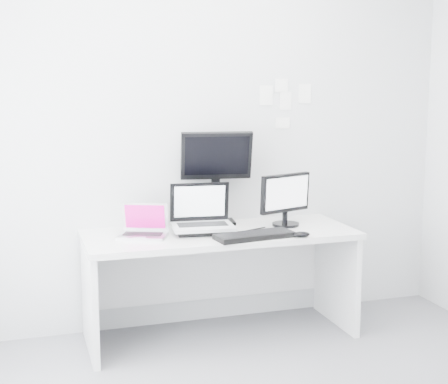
{
  "coord_description": "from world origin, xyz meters",
  "views": [
    {
      "loc": [
        -1.27,
        -2.85,
        1.71
      ],
      "look_at": [
        0.02,
        1.23,
        1.0
      ],
      "focal_mm": 53.01,
      "sensor_mm": 36.0,
      "label": 1
    }
  ],
  "objects": [
    {
      "name": "rear_monitor",
      "position": [
        0.05,
        1.5,
        1.06
      ],
      "size": [
        0.51,
        0.24,
        0.67
      ],
      "primitive_type": "cube",
      "rotation": [
        0.0,
        0.0,
        -0.14
      ],
      "color": "black",
      "rests_on": "desk"
    },
    {
      "name": "wall_note_2",
      "position": [
        0.75,
        1.59,
        1.63
      ],
      "size": [
        0.1,
        0.0,
        0.14
      ],
      "primitive_type": "cube",
      "color": "white",
      "rests_on": "back_wall"
    },
    {
      "name": "back_wall",
      "position": [
        0.0,
        1.6,
        1.35
      ],
      "size": [
        3.6,
        0.0,
        3.6
      ],
      "primitive_type": "plane",
      "rotation": [
        1.57,
        0.0,
        0.0
      ],
      "color": "silver",
      "rests_on": "ground"
    },
    {
      "name": "dell_laptop",
      "position": [
        -0.12,
        1.24,
        0.9
      ],
      "size": [
        0.43,
        0.35,
        0.33
      ],
      "primitive_type": "cube",
      "rotation": [
        0.0,
        0.0,
        -0.11
      ],
      "color": "silver",
      "rests_on": "desk"
    },
    {
      "name": "macbook",
      "position": [
        -0.52,
        1.24,
        0.84
      ],
      "size": [
        0.37,
        0.33,
        0.23
      ],
      "primitive_type": "cube",
      "rotation": [
        0.0,
        0.0,
        -0.4
      ],
      "color": "#A8A9AD",
      "rests_on": "desk"
    },
    {
      "name": "desk",
      "position": [
        0.0,
        1.25,
        0.36
      ],
      "size": [
        1.8,
        0.7,
        0.73
      ],
      "primitive_type": "cube",
      "color": "silver",
      "rests_on": "ground"
    },
    {
      "name": "wall_note_0",
      "position": [
        0.45,
        1.59,
        1.62
      ],
      "size": [
        0.1,
        0.0,
        0.14
      ],
      "primitive_type": "cube",
      "color": "white",
      "rests_on": "back_wall"
    },
    {
      "name": "speaker",
      "position": [
        -0.46,
        1.53,
        0.81
      ],
      "size": [
        0.1,
        0.1,
        0.17
      ],
      "primitive_type": "cube",
      "rotation": [
        0.0,
        0.0,
        -0.27
      ],
      "color": "black",
      "rests_on": "desk"
    },
    {
      "name": "mouse",
      "position": [
        0.45,
        0.94,
        0.75
      ],
      "size": [
        0.13,
        0.09,
        0.04
      ],
      "primitive_type": "ellipsoid",
      "rotation": [
        0.0,
        0.0,
        -0.17
      ],
      "color": "black",
      "rests_on": "desk"
    },
    {
      "name": "wall_note_3",
      "position": [
        0.58,
        1.59,
        1.42
      ],
      "size": [
        0.11,
        0.0,
        0.08
      ],
      "primitive_type": "cube",
      "color": "white",
      "rests_on": "back_wall"
    },
    {
      "name": "wall_note_1",
      "position": [
        0.6,
        1.59,
        1.58
      ],
      "size": [
        0.09,
        0.0,
        0.13
      ],
      "primitive_type": "cube",
      "color": "white",
      "rests_on": "back_wall"
    },
    {
      "name": "samsung_monitor",
      "position": [
        0.49,
        1.29,
        0.92
      ],
      "size": [
        0.45,
        0.31,
        0.37
      ],
      "primitive_type": "cube",
      "rotation": [
        0.0,
        0.0,
        0.32
      ],
      "color": "black",
      "rests_on": "desk"
    },
    {
      "name": "wall_note_4",
      "position": [
        0.57,
        1.59,
        1.69
      ],
      "size": [
        0.1,
        0.0,
        0.1
      ],
      "primitive_type": "cube",
      "color": "white",
      "rests_on": "back_wall"
    },
    {
      "name": "keyboard",
      "position": [
        0.15,
        1.01,
        0.75
      ],
      "size": [
        0.53,
        0.25,
        0.03
      ],
      "primitive_type": "cube",
      "rotation": [
        0.0,
        0.0,
        0.13
      ],
      "color": "black",
      "rests_on": "desk"
    }
  ]
}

